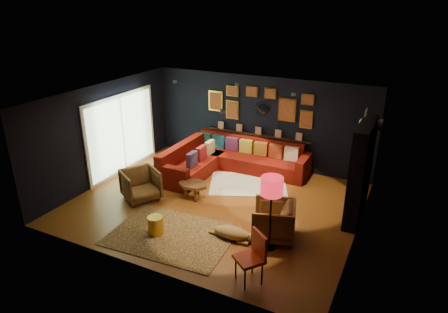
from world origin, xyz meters
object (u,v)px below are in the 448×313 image
at_px(pouf, 198,165).
at_px(orange_chair, 253,253).
at_px(armchair_left, 141,183).
at_px(gold_stool, 156,225).
at_px(coffee_table, 194,186).
at_px(dog, 232,231).
at_px(sectional, 226,161).
at_px(armchair_right, 274,219).
at_px(floor_lamp, 272,190).

distance_m(pouf, orange_chair, 4.83).
height_order(armchair_left, orange_chair, orange_chair).
bearing_deg(orange_chair, gold_stool, -153.12).
bearing_deg(pouf, coffee_table, -64.10).
relative_size(pouf, dog, 0.48).
bearing_deg(armchair_left, pouf, 19.23).
distance_m(armchair_left, dog, 2.80).
bearing_deg(coffee_table, dog, -36.24).
height_order(sectional, orange_chair, orange_chair).
bearing_deg(armchair_right, floor_lamp, -6.85).
bearing_deg(floor_lamp, gold_stool, -165.83).
bearing_deg(sectional, floor_lamp, -50.85).
xyz_separation_m(orange_chair, dog, (-0.88, 1.01, -0.37)).
bearing_deg(sectional, dog, -61.62).
relative_size(pouf, orange_chair, 0.56).
bearing_deg(gold_stool, orange_chair, -10.82).
bearing_deg(coffee_table, sectional, 90.45).
height_order(sectional, armchair_right, sectional).
distance_m(armchair_right, orange_chair, 1.44).
bearing_deg(orange_chair, armchair_left, -166.01).
relative_size(armchair_right, floor_lamp, 0.56).
distance_m(gold_stool, dog, 1.60).
bearing_deg(coffee_table, gold_stool, -86.68).
bearing_deg(armchair_right, armchair_left, -108.71).
bearing_deg(pouf, armchair_right, -35.84).
xyz_separation_m(sectional, dog, (1.61, -2.99, -0.14)).
bearing_deg(floor_lamp, orange_chair, -85.50).
height_order(armchair_right, dog, armchair_right).
bearing_deg(dog, floor_lamp, 0.33).
relative_size(sectional, dog, 3.14).
distance_m(orange_chair, dog, 1.39).
xyz_separation_m(sectional, gold_stool, (0.11, -3.54, -0.12)).
xyz_separation_m(coffee_table, armchair_right, (2.33, -0.75, 0.10)).
bearing_deg(pouf, armchair_left, -102.05).
height_order(pouf, armchair_right, armchair_right).
height_order(coffee_table, floor_lamp, floor_lamp).
distance_m(sectional, gold_stool, 3.54).
bearing_deg(dog, orange_chair, -50.56).
bearing_deg(armchair_left, sectional, 6.34).
xyz_separation_m(armchair_left, armchair_right, (3.47, -0.15, 0.01)).
relative_size(sectional, armchair_left, 4.09).
bearing_deg(pouf, sectional, 28.58).
distance_m(armchair_left, orange_chair, 3.95).
relative_size(pouf, gold_stool, 1.29).
bearing_deg(coffee_table, armchair_left, -152.38).
height_order(coffee_table, armchair_right, armchair_right).
distance_m(armchair_left, gold_stool, 1.69).
bearing_deg(armchair_left, coffee_table, -31.09).
bearing_deg(armchair_left, armchair_right, -61.26).
relative_size(gold_stool, dog, 0.37).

